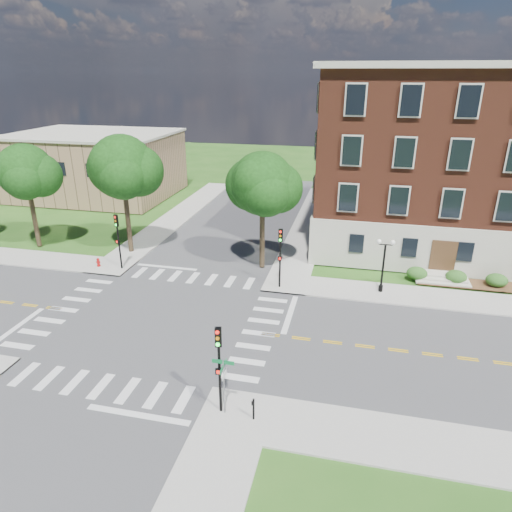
% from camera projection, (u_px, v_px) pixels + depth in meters
% --- Properties ---
extents(ground, '(160.00, 160.00, 0.00)m').
position_uv_depth(ground, '(157.00, 321.00, 31.33)').
color(ground, '#255217').
rests_on(ground, ground).
extents(road_ew, '(90.00, 12.00, 0.01)m').
position_uv_depth(road_ew, '(157.00, 321.00, 31.32)').
color(road_ew, '#3D3D3F').
rests_on(road_ew, ground).
extents(road_ns, '(12.00, 90.00, 0.01)m').
position_uv_depth(road_ns, '(157.00, 321.00, 31.32)').
color(road_ns, '#3D3D3F').
rests_on(road_ns, ground).
extents(sidewalk_ne, '(34.00, 34.00, 0.12)m').
position_uv_depth(sidewalk_ne, '(381.00, 257.00, 42.00)').
color(sidewalk_ne, '#9E9B93').
rests_on(sidewalk_ne, ground).
extents(sidewalk_nw, '(34.00, 34.00, 0.12)m').
position_uv_depth(sidewalk_nw, '(83.00, 232.00, 48.37)').
color(sidewalk_nw, '#9E9B93').
rests_on(sidewalk_nw, ground).
extents(crosswalk_east, '(2.20, 10.20, 0.02)m').
position_uv_depth(crosswalk_east, '(259.00, 333.00, 29.83)').
color(crosswalk_east, silver).
rests_on(crosswalk_east, ground).
extents(stop_bar_east, '(0.40, 5.50, 0.00)m').
position_uv_depth(stop_bar_east, '(290.00, 314.00, 32.21)').
color(stop_bar_east, silver).
rests_on(stop_bar_east, ground).
extents(main_building, '(30.60, 22.40, 16.50)m').
position_uv_depth(main_building, '(483.00, 158.00, 43.06)').
color(main_building, '#B5B3A0').
rests_on(main_building, ground).
extents(secondary_building, '(20.40, 15.40, 8.30)m').
position_uv_depth(secondary_building, '(96.00, 164.00, 61.35)').
color(secondary_building, '#9B7755').
rests_on(secondary_building, ground).
extents(tree_b, '(5.04, 5.04, 9.81)m').
position_uv_depth(tree_b, '(26.00, 172.00, 41.71)').
color(tree_b, black).
rests_on(tree_b, ground).
extents(tree_c, '(5.70, 5.70, 10.82)m').
position_uv_depth(tree_c, '(122.00, 167.00, 40.19)').
color(tree_c, black).
rests_on(tree_c, ground).
extents(tree_d, '(5.23, 5.23, 9.96)m').
position_uv_depth(tree_d, '(262.00, 184.00, 36.99)').
color(tree_d, black).
rests_on(tree_d, ground).
extents(traffic_signal_se, '(0.37, 0.43, 4.80)m').
position_uv_depth(traffic_signal_se, '(219.00, 359.00, 21.73)').
color(traffic_signal_se, black).
rests_on(traffic_signal_se, ground).
extents(traffic_signal_ne, '(0.37, 0.43, 4.80)m').
position_uv_depth(traffic_signal_ne, '(280.00, 251.00, 34.87)').
color(traffic_signal_ne, black).
rests_on(traffic_signal_ne, ground).
extents(traffic_signal_nw, '(0.38, 0.46, 4.80)m').
position_uv_depth(traffic_signal_nw, '(118.00, 235.00, 38.27)').
color(traffic_signal_nw, black).
rests_on(traffic_signal_nw, ground).
extents(twin_lamp_west, '(1.36, 0.36, 4.23)m').
position_uv_depth(twin_lamp_west, '(384.00, 263.00, 34.40)').
color(twin_lamp_west, black).
rests_on(twin_lamp_west, ground).
extents(street_sign_pole, '(1.10, 1.10, 3.10)m').
position_uv_depth(street_sign_pole, '(224.00, 376.00, 21.95)').
color(street_sign_pole, gray).
rests_on(street_sign_pole, ground).
extents(push_button_post, '(0.14, 0.21, 1.20)m').
position_uv_depth(push_button_post, '(253.00, 408.00, 22.07)').
color(push_button_post, black).
rests_on(push_button_post, ground).
extents(fire_hydrant, '(0.35, 0.35, 0.75)m').
position_uv_depth(fire_hydrant, '(98.00, 262.00, 39.70)').
color(fire_hydrant, '#AD0E0D').
rests_on(fire_hydrant, ground).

